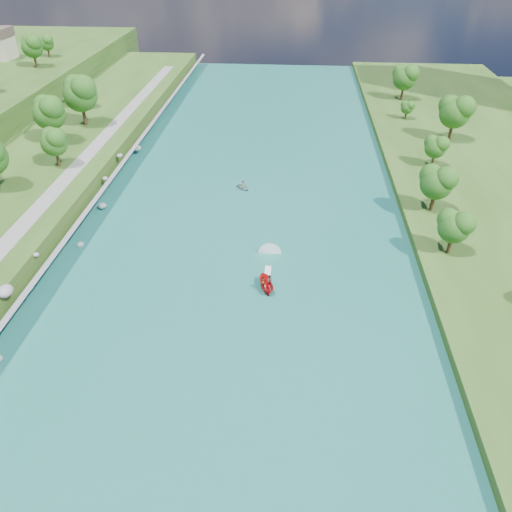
{
  "coord_description": "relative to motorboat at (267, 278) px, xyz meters",
  "views": [
    {
      "loc": [
        8.45,
        -43.33,
        42.44
      ],
      "look_at": [
        3.74,
        15.63,
        2.5
      ],
      "focal_mm": 35.0,
      "sensor_mm": 36.0,
      "label": 1
    }
  ],
  "objects": [
    {
      "name": "trees_east",
      "position": [
        33.52,
        15.11,
        5.81
      ],
      "size": [
        20.03,
        144.19,
        11.79
      ],
      "color": "#2A5316",
      "rests_on": "berm_east"
    },
    {
      "name": "riverside_path",
      "position": [
        -37.99,
        7.3,
        2.76
      ],
      "size": [
        3.0,
        200.0,
        0.1
      ],
      "primitive_type": "cube",
      "color": "gray",
      "rests_on": "berm_west"
    },
    {
      "name": "riprap_bank",
      "position": [
        -31.35,
        6.7,
        1.02
      ],
      "size": [
        4.31,
        236.0,
        4.49
      ],
      "color": "slate",
      "rests_on": "ground"
    },
    {
      "name": "motorboat",
      "position": [
        0.0,
        0.0,
        0.0
      ],
      "size": [
        3.6,
        18.98,
        2.25
      ],
      "rotation": [
        0.0,
        0.0,
        3.45
      ],
      "color": "red",
      "rests_on": "river_water"
    },
    {
      "name": "raft",
      "position": [
        -6.3,
        29.07,
        -0.32
      ],
      "size": [
        3.74,
        3.78,
        1.6
      ],
      "rotation": [
        0.0,
        0.0,
        0.75
      ],
      "color": "gray",
      "rests_on": "river_water"
    },
    {
      "name": "trees_ridge",
      "position": [
        -72.27,
        75.95,
        12.48
      ],
      "size": [
        20.65,
        40.95,
        9.79
      ],
      "color": "#2A5316",
      "rests_on": "ridge_west"
    },
    {
      "name": "ground",
      "position": [
        -5.49,
        -12.7,
        -0.79
      ],
      "size": [
        260.0,
        260.0,
        0.0
      ],
      "primitive_type": "plane",
      "color": "#2D5119",
      "rests_on": "ground"
    },
    {
      "name": "river_water",
      "position": [
        -5.49,
        7.3,
        -0.74
      ],
      "size": [
        55.0,
        240.0,
        0.1
      ],
      "primitive_type": "cube",
      "color": "#1B6A5F",
      "rests_on": "ground"
    }
  ]
}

